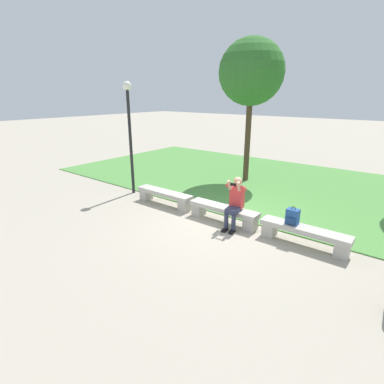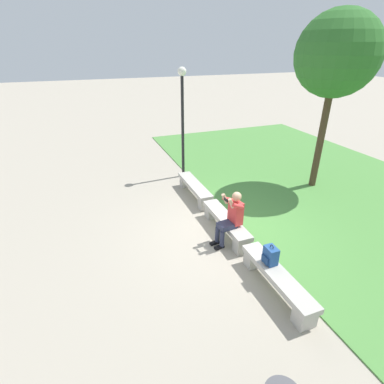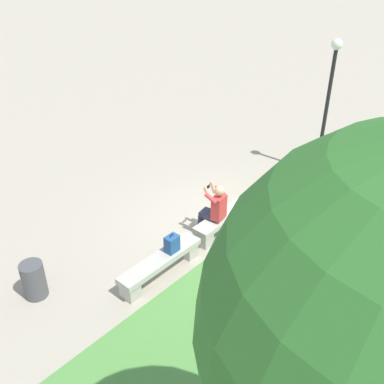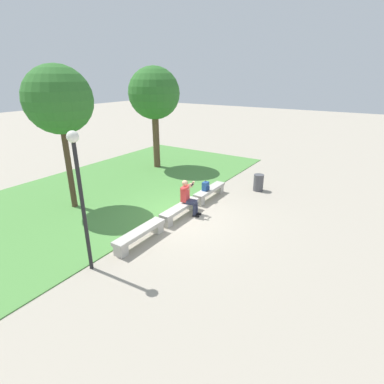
{
  "view_description": "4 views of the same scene",
  "coord_description": "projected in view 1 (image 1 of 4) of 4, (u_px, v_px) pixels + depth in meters",
  "views": [
    {
      "loc": [
        3.96,
        -6.43,
        3.31
      ],
      "look_at": [
        -0.47,
        -0.77,
        0.96
      ],
      "focal_mm": 28.0,
      "sensor_mm": 36.0,
      "label": 1
    },
    {
      "loc": [
        5.69,
        -3.09,
        4.33
      ],
      "look_at": [
        -0.59,
        -0.69,
        1.01
      ],
      "focal_mm": 28.0,
      "sensor_mm": 36.0,
      "label": 2
    },
    {
      "loc": [
        6.92,
        5.09,
        6.2
      ],
      "look_at": [
        0.41,
        -0.72,
        0.89
      ],
      "focal_mm": 42.0,
      "sensor_mm": 36.0,
      "label": 3
    },
    {
      "loc": [
        -8.11,
        -5.75,
        4.87
      ],
      "look_at": [
        0.04,
        -0.49,
        1.08
      ],
      "focal_mm": 28.0,
      "sensor_mm": 36.0,
      "label": 4
    }
  ],
  "objects": [
    {
      "name": "lamp_post",
      "position": [
        129.0,
        122.0,
        9.84
      ],
      "size": [
        0.28,
        0.28,
        3.71
      ],
      "color": "black",
      "rests_on": "ground"
    },
    {
      "name": "bench_near",
      "position": [
        223.0,
        212.0,
        8.07
      ],
      "size": [
        2.0,
        0.4,
        0.45
      ],
      "color": "#B7B2A8",
      "rests_on": "ground"
    },
    {
      "name": "bench_mid",
      "position": [
        304.0,
        233.0,
        6.8
      ],
      "size": [
        2.0,
        0.4,
        0.45
      ],
      "color": "#B7B2A8",
      "rests_on": "ground"
    },
    {
      "name": "backpack",
      "position": [
        292.0,
        217.0,
        6.9
      ],
      "size": [
        0.28,
        0.24,
        0.43
      ],
      "color": "#234C8C",
      "rests_on": "bench_mid"
    },
    {
      "name": "bench_main",
      "position": [
        164.0,
        196.0,
        9.34
      ],
      "size": [
        2.0,
        0.4,
        0.45
      ],
      "color": "#B7B2A8",
      "rests_on": "ground"
    },
    {
      "name": "ground_plane",
      "position": [
        223.0,
        222.0,
        8.16
      ],
      "size": [
        80.0,
        80.0,
        0.0
      ],
      "primitive_type": "plane",
      "color": "#A89E8C"
    },
    {
      "name": "grass_strip",
      "position": [
        285.0,
        185.0,
        11.44
      ],
      "size": [
        18.34,
        8.0,
        0.03
      ],
      "primitive_type": "cube",
      "color": "#518E42",
      "rests_on": "ground"
    },
    {
      "name": "person_photographer",
      "position": [
        235.0,
        200.0,
        7.65
      ],
      "size": [
        0.51,
        0.76,
        1.32
      ],
      "color": "black",
      "rests_on": "ground"
    },
    {
      "name": "tree_behind_wall",
      "position": [
        251.0,
        73.0,
        10.82
      ],
      "size": [
        2.38,
        2.38,
        5.27
      ],
      "color": "#4C3826",
      "rests_on": "ground"
    }
  ]
}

